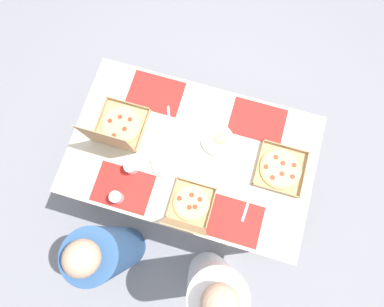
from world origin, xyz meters
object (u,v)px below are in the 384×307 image
at_px(pizza_box_center, 281,169).
at_px(diner_right_seat, 110,251).
at_px(plate_far_right, 217,140).
at_px(cup_red, 116,197).
at_px(diner_left_seat, 212,283).
at_px(pizza_box_edge_far, 190,208).
at_px(plate_near_right, 170,160).
at_px(pizza_box_corner_left, 118,128).
at_px(cup_spare, 131,168).

distance_m(pizza_box_center, diner_right_seat, 1.24).
distance_m(plate_far_right, cup_red, 0.73).
bearing_deg(diner_right_seat, diner_left_seat, 180.00).
bearing_deg(cup_red, pizza_box_edge_far, -171.68).
bearing_deg(cup_red, diner_right_seat, 91.37).
bearing_deg(plate_far_right, pizza_box_edge_far, 84.28).
xyz_separation_m(plate_far_right, plate_near_right, (0.26, 0.22, -0.00)).
bearing_deg(plate_near_right, cup_red, 53.34).
xyz_separation_m(pizza_box_edge_far, pizza_box_corner_left, (0.58, -0.36, 0.01)).
relative_size(cup_spare, diner_left_seat, 0.07).
height_order(cup_red, diner_left_seat, diner_left_seat).
height_order(plate_far_right, diner_right_seat, diner_right_seat).
bearing_deg(pizza_box_edge_far, plate_far_right, -95.72).
height_order(pizza_box_center, diner_right_seat, diner_right_seat).
bearing_deg(cup_spare, plate_far_right, -144.36).
xyz_separation_m(cup_spare, diner_right_seat, (0.02, 0.54, -0.28)).
height_order(plate_far_right, cup_red, cup_red).
distance_m(plate_far_right, cup_spare, 0.58).
bearing_deg(cup_spare, diner_left_seat, 141.93).
bearing_deg(pizza_box_center, cup_red, 26.53).
distance_m(cup_spare, diner_left_seat, 0.91).
bearing_deg(diner_left_seat, plate_near_right, -54.06).
distance_m(plate_near_right, cup_red, 0.40).
distance_m(diner_left_seat, diner_right_seat, 0.71).
bearing_deg(cup_spare, pizza_box_edge_far, 162.39).
height_order(plate_far_right, diner_left_seat, diner_left_seat).
xyz_separation_m(pizza_box_corner_left, cup_red, (-0.13, 0.42, -0.01)).
xyz_separation_m(pizza_box_corner_left, plate_far_right, (-0.63, -0.11, -0.04)).
bearing_deg(plate_far_right, pizza_box_corner_left, 10.34).
bearing_deg(pizza_box_center, plate_near_right, 11.85).
distance_m(pizza_box_corner_left, cup_red, 0.44).
relative_size(cup_red, diner_right_seat, 0.07).
distance_m(pizza_box_center, diner_left_seat, 0.86).
relative_size(pizza_box_center, plate_near_right, 1.27).
relative_size(pizza_box_center, cup_red, 3.40).
height_order(pizza_box_center, plate_far_right, pizza_box_center).
height_order(plate_near_right, diner_left_seat, diner_left_seat).
height_order(cup_red, cup_spare, cup_red).
relative_size(plate_far_right, cup_red, 2.43).
bearing_deg(diner_left_seat, pizza_box_corner_left, -41.95).
bearing_deg(diner_left_seat, cup_red, -25.52).
bearing_deg(cup_red, plate_far_right, -132.66).
xyz_separation_m(cup_spare, diner_left_seat, (-0.69, 0.54, -0.25)).
height_order(pizza_box_corner_left, diner_left_seat, diner_left_seat).
bearing_deg(diner_left_seat, plate_far_right, -75.89).
height_order(pizza_box_edge_far, plate_far_right, pizza_box_edge_far).
distance_m(pizza_box_edge_far, cup_red, 0.45).
distance_m(plate_far_right, diner_left_seat, 0.93).
xyz_separation_m(pizza_box_corner_left, plate_near_right, (-0.37, 0.10, -0.04)).
height_order(pizza_box_edge_far, pizza_box_center, pizza_box_edge_far).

